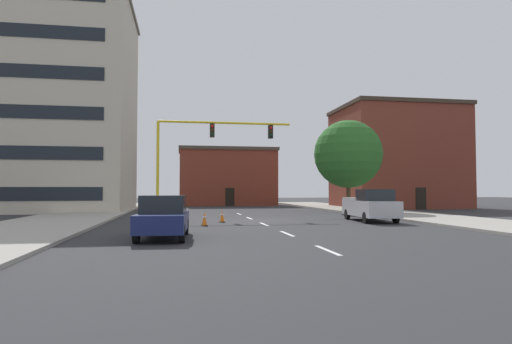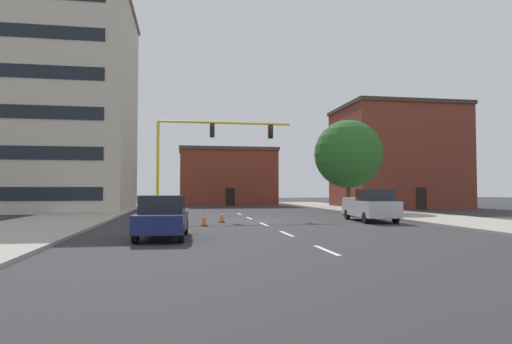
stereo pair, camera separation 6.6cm
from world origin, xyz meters
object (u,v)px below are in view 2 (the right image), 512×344
object	(u,v)px
traffic_cone_roadside_a	(222,216)
traffic_cone_roadside_b	(204,219)
sedan_navy_near_left	(163,216)
pickup_truck_silver	(370,206)
tree_right_mid	(348,154)
traffic_signal_gantry	(178,185)

from	to	relation	value
traffic_cone_roadside_a	traffic_cone_roadside_b	world-z (taller)	traffic_cone_roadside_b
sedan_navy_near_left	traffic_cone_roadside_a	size ratio (longest dim) A/B	6.26
pickup_truck_silver	traffic_cone_roadside_b	bearing A→B (deg)	-170.07
traffic_cone_roadside_b	pickup_truck_silver	bearing A→B (deg)	9.93
tree_right_mid	traffic_cone_roadside_a	world-z (taller)	tree_right_mid
sedan_navy_near_left	traffic_cone_roadside_b	distance (m)	6.24
pickup_truck_silver	traffic_cone_roadside_a	bearing A→B (deg)	174.84
traffic_signal_gantry	pickup_truck_silver	bearing A→B (deg)	-24.22
pickup_truck_silver	traffic_cone_roadside_b	distance (m)	10.56
tree_right_mid	sedan_navy_near_left	world-z (taller)	tree_right_mid
pickup_truck_silver	traffic_signal_gantry	bearing A→B (deg)	155.78
tree_right_mid	sedan_navy_near_left	xyz separation A→B (m)	(-15.06, -18.21, -4.19)
pickup_truck_silver	traffic_cone_roadside_b	xyz separation A→B (m)	(-10.38, -1.82, -0.60)
pickup_truck_silver	traffic_cone_roadside_a	world-z (taller)	pickup_truck_silver
pickup_truck_silver	sedan_navy_near_left	size ratio (longest dim) A/B	1.21
pickup_truck_silver	traffic_cone_roadside_a	distance (m)	9.23
traffic_signal_gantry	pickup_truck_silver	size ratio (longest dim) A/B	1.86
traffic_signal_gantry	tree_right_mid	distance (m)	15.70
pickup_truck_silver	sedan_navy_near_left	distance (m)	14.56
pickup_truck_silver	traffic_cone_roadside_b	size ratio (longest dim) A/B	7.19
sedan_navy_near_left	traffic_cone_roadside_b	bearing A→B (deg)	71.59
traffic_signal_gantry	traffic_cone_roadside_b	world-z (taller)	traffic_signal_gantry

